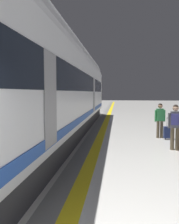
% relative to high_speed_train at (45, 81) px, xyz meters
% --- Properties ---
extents(safety_line_strip, '(0.36, 80.00, 0.01)m').
position_rel_high_speed_train_xyz_m(safety_line_strip, '(2.10, 2.16, -2.50)').
color(safety_line_strip, yellow).
rests_on(safety_line_strip, ground).
extents(tactile_edge_band, '(0.61, 80.00, 0.01)m').
position_rel_high_speed_train_xyz_m(tactile_edge_band, '(1.78, 2.16, -2.50)').
color(tactile_edge_band, slate).
rests_on(tactile_edge_band, ground).
extents(high_speed_train, '(2.94, 28.02, 4.97)m').
position_rel_high_speed_train_xyz_m(high_speed_train, '(0.00, 0.00, 0.00)').
color(high_speed_train, '#38383D').
rests_on(high_speed_train, ground).
extents(passenger_near, '(0.49, 0.38, 1.63)m').
position_rel_high_speed_train_xyz_m(passenger_near, '(4.91, -0.61, -1.54)').
color(passenger_near, brown).
rests_on(passenger_near, ground).
extents(passenger_mid, '(0.48, 0.24, 1.56)m').
position_rel_high_speed_train_xyz_m(passenger_mid, '(4.78, 1.68, -1.59)').
color(passenger_mid, brown).
rests_on(passenger_mid, ground).
extents(suitcase_mid, '(0.40, 0.27, 0.95)m').
position_rel_high_speed_train_xyz_m(suitcase_mid, '(5.10, 1.39, -2.19)').
color(suitcase_mid, '#19234C').
rests_on(suitcase_mid, ground).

